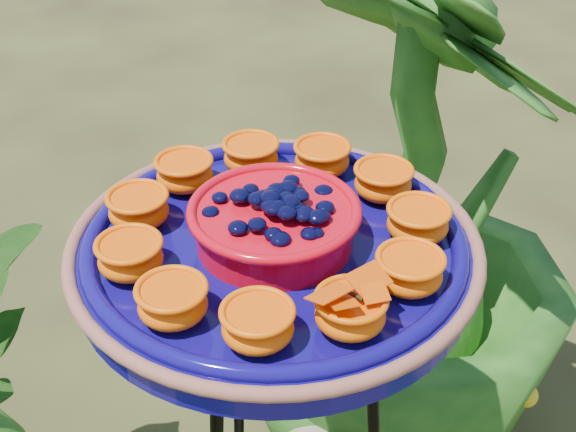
% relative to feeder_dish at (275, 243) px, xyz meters
% --- Properties ---
extents(feeder_dish, '(0.48, 0.48, 0.11)m').
position_rel_feeder_dish_xyz_m(feeder_dish, '(0.00, 0.00, 0.00)').
color(feeder_dish, '#0E085F').
rests_on(feeder_dish, tripod_stand).
extents(shrub_back_right, '(0.71, 0.71, 1.14)m').
position_rel_feeder_dish_xyz_m(shrub_back_right, '(0.50, 0.33, -0.37)').
color(shrub_back_right, '#1B4813').
rests_on(shrub_back_right, ground).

